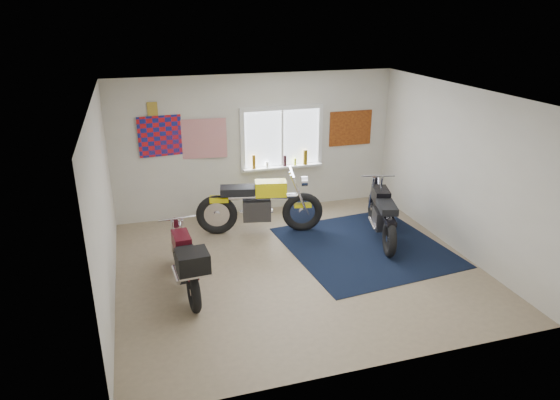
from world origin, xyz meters
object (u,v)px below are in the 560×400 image
object	(u,v)px
navy_rug	(365,247)
maroon_tourer	(186,263)
yellow_triumph	(259,206)
black_chrome_bike	(382,215)

from	to	relation	value
navy_rug	maroon_tourer	bearing A→B (deg)	-168.84
navy_rug	maroon_tourer	xyz separation A→B (m)	(-3.07, -0.61, 0.48)
maroon_tourer	yellow_triumph	bearing A→B (deg)	-44.56
navy_rug	black_chrome_bike	distance (m)	0.66
black_chrome_bike	maroon_tourer	distance (m)	3.59
yellow_triumph	maroon_tourer	distance (m)	2.29
yellow_triumph	maroon_tourer	size ratio (longest dim) A/B	1.24
black_chrome_bike	navy_rug	bearing A→B (deg)	137.84
maroon_tourer	black_chrome_bike	bearing A→B (deg)	-79.63
black_chrome_bike	maroon_tourer	size ratio (longest dim) A/B	1.05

